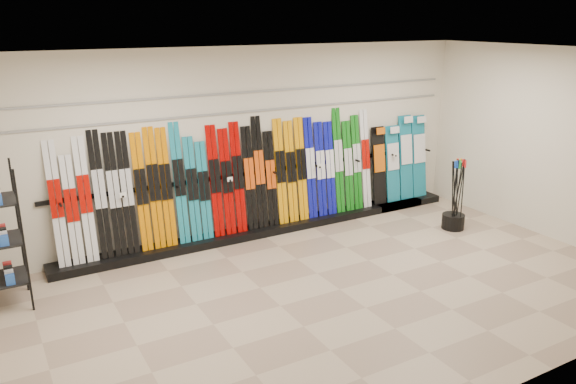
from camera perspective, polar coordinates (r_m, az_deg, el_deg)
floor at (r=7.48m, az=5.30°, el=-9.83°), size 8.00×8.00×0.00m
back_wall at (r=9.02m, az=-3.53°, el=5.10°), size 8.00×0.00×8.00m
right_wall at (r=9.74m, az=25.36°, el=4.37°), size 0.00×5.00×5.00m
ceiling at (r=6.67m, az=6.02°, el=13.75°), size 8.00×8.00×0.00m
ski_rack_base at (r=9.34m, az=-1.53°, el=-3.66°), size 8.00×0.40×0.12m
skis at (r=8.84m, az=-5.77°, el=1.23°), size 5.36×0.29×1.82m
snowboards at (r=10.66m, az=11.35°, el=3.16°), size 1.25×0.24×1.56m
accessory_rack at (r=7.56m, az=-26.97°, el=-4.10°), size 0.40×0.60×1.77m
pole_bin at (r=9.84m, az=16.42°, el=-2.88°), size 0.37×0.37×0.25m
ski_poles at (r=9.67m, az=16.76°, el=-0.24°), size 0.29×0.30×1.18m
slatwall_rail_0 at (r=8.91m, az=-3.53°, el=8.22°), size 7.60×0.02×0.03m
slatwall_rail_1 at (r=8.87m, az=-3.57°, el=10.13°), size 7.60×0.02×0.03m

